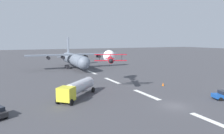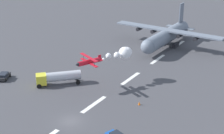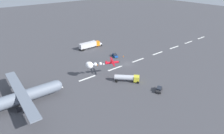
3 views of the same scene
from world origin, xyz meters
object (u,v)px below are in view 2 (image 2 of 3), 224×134
Objects in this scene: traffic_cone_far at (139,103)px; stunt_biplane_red at (119,54)px; airport_staff_sedan at (4,76)px; fuel_tanker_truck at (58,77)px; cargo_transport_plane at (165,36)px.

stunt_biplane_red is at bearing 49.88° from traffic_cone_far.
stunt_biplane_red is at bearing -59.39° from airport_staff_sedan.
cargo_transport_plane is at bearing -14.99° from fuel_tanker_truck.
fuel_tanker_truck is (-9.01, 10.47, -4.61)m from stunt_biplane_red.
airport_staff_sedan is 5.98× the size of traffic_cone_far.
traffic_cone_far is at bearing -80.24° from airport_staff_sedan.
cargo_transport_plane reaches higher than stunt_biplane_red.
traffic_cone_far is at bearing -163.86° from cargo_transport_plane.
cargo_transport_plane is 2.46× the size of stunt_biplane_red.
cargo_transport_plane reaches higher than fuel_tanker_truck.
airport_staff_sedan reaches higher than traffic_cone_far.
fuel_tanker_truck is at bearing 165.01° from cargo_transport_plane.
cargo_transport_plane is at bearing 16.14° from traffic_cone_far.
fuel_tanker_truck is (-36.38, 9.74, -1.66)m from cargo_transport_plane.
traffic_cone_far is at bearing -87.13° from fuel_tanker_truck.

